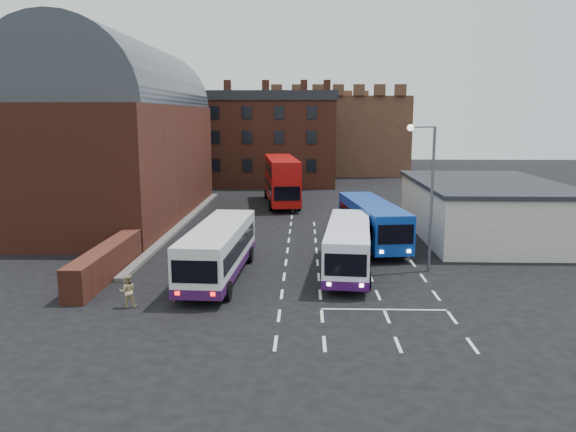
{
  "coord_description": "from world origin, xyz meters",
  "views": [
    {
      "loc": [
        1.16,
        -28.83,
        9.21
      ],
      "look_at": [
        0.0,
        10.0,
        2.2
      ],
      "focal_mm": 35.0,
      "sensor_mm": 36.0,
      "label": 1
    }
  ],
  "objects_px": {
    "bus_blue": "(372,220)",
    "bus_red_double": "(282,180)",
    "pedestrian_red": "(176,285)",
    "pedestrian_beige": "(128,291)",
    "bus_white_outbound": "(219,247)",
    "bus_white_inbound": "(348,244)",
    "street_lamp": "(428,184)"
  },
  "relations": [
    {
      "from": "bus_red_double",
      "to": "pedestrian_beige",
      "type": "distance_m",
      "value": 32.51
    },
    {
      "from": "bus_white_inbound",
      "to": "bus_blue",
      "type": "height_order",
      "value": "bus_blue"
    },
    {
      "from": "bus_white_outbound",
      "to": "bus_blue",
      "type": "relative_size",
      "value": 0.97
    },
    {
      "from": "bus_white_inbound",
      "to": "pedestrian_beige",
      "type": "height_order",
      "value": "bus_white_inbound"
    },
    {
      "from": "bus_blue",
      "to": "street_lamp",
      "type": "relative_size",
      "value": 1.33
    },
    {
      "from": "bus_blue",
      "to": "bus_red_double",
      "type": "xyz_separation_m",
      "value": [
        -7.23,
        18.09,
        0.78
      ]
    },
    {
      "from": "bus_blue",
      "to": "pedestrian_beige",
      "type": "relative_size",
      "value": 7.08
    },
    {
      "from": "pedestrian_red",
      "to": "pedestrian_beige",
      "type": "bearing_deg",
      "value": -7.34
    },
    {
      "from": "bus_red_double",
      "to": "bus_blue",
      "type": "bearing_deg",
      "value": 104.69
    },
    {
      "from": "pedestrian_beige",
      "to": "pedestrian_red",
      "type": "bearing_deg",
      "value": -171.99
    },
    {
      "from": "bus_white_outbound",
      "to": "pedestrian_beige",
      "type": "relative_size",
      "value": 6.89
    },
    {
      "from": "bus_red_double",
      "to": "pedestrian_red",
      "type": "relative_size",
      "value": 7.21
    },
    {
      "from": "bus_white_outbound",
      "to": "bus_white_inbound",
      "type": "relative_size",
      "value": 1.04
    },
    {
      "from": "bus_white_outbound",
      "to": "pedestrian_red",
      "type": "bearing_deg",
      "value": -106.49
    },
    {
      "from": "street_lamp",
      "to": "pedestrian_red",
      "type": "bearing_deg",
      "value": -156.52
    },
    {
      "from": "bus_white_outbound",
      "to": "bus_white_inbound",
      "type": "xyz_separation_m",
      "value": [
        7.48,
        1.49,
        -0.08
      ]
    },
    {
      "from": "bus_blue",
      "to": "bus_red_double",
      "type": "height_order",
      "value": "bus_red_double"
    },
    {
      "from": "street_lamp",
      "to": "bus_white_inbound",
      "type": "bearing_deg",
      "value": -177.86
    },
    {
      "from": "bus_blue",
      "to": "bus_white_inbound",
      "type": "bearing_deg",
      "value": 64.5
    },
    {
      "from": "bus_red_double",
      "to": "pedestrian_beige",
      "type": "bearing_deg",
      "value": 72.0
    },
    {
      "from": "bus_red_double",
      "to": "pedestrian_red",
      "type": "xyz_separation_m",
      "value": [
        -3.99,
        -30.95,
        -1.73
      ]
    },
    {
      "from": "bus_red_double",
      "to": "pedestrian_red",
      "type": "distance_m",
      "value": 31.26
    },
    {
      "from": "bus_red_double",
      "to": "street_lamp",
      "type": "relative_size",
      "value": 1.43
    },
    {
      "from": "bus_white_inbound",
      "to": "pedestrian_beige",
      "type": "relative_size",
      "value": 6.61
    },
    {
      "from": "street_lamp",
      "to": "pedestrian_beige",
      "type": "height_order",
      "value": "street_lamp"
    },
    {
      "from": "bus_white_inbound",
      "to": "pedestrian_beige",
      "type": "xyz_separation_m",
      "value": [
        -11.14,
        -6.63,
        -0.89
      ]
    },
    {
      "from": "pedestrian_beige",
      "to": "bus_blue",
      "type": "bearing_deg",
      "value": -149.24
    },
    {
      "from": "bus_white_inbound",
      "to": "bus_blue",
      "type": "relative_size",
      "value": 0.93
    },
    {
      "from": "bus_white_inbound",
      "to": "street_lamp",
      "type": "distance_m",
      "value": 5.76
    },
    {
      "from": "bus_white_inbound",
      "to": "bus_blue",
      "type": "distance_m",
      "value": 7.5
    },
    {
      "from": "street_lamp",
      "to": "pedestrian_beige",
      "type": "relative_size",
      "value": 5.34
    },
    {
      "from": "bus_blue",
      "to": "bus_red_double",
      "type": "relative_size",
      "value": 0.92
    }
  ]
}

